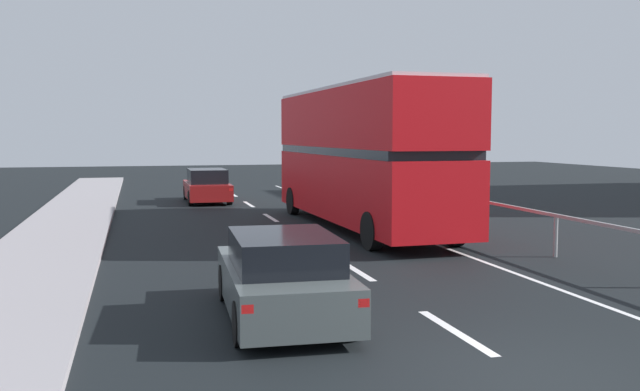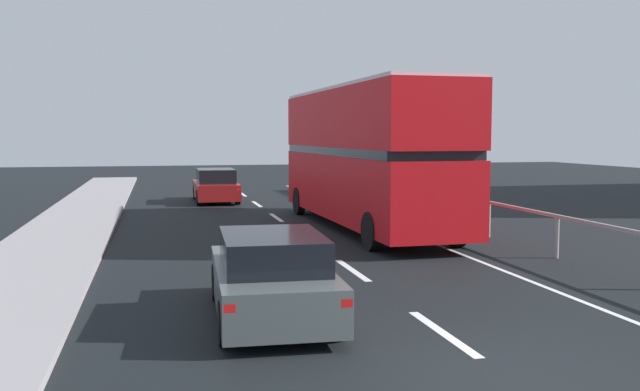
{
  "view_description": "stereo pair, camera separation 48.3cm",
  "coord_description": "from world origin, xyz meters",
  "views": [
    {
      "loc": [
        -4.58,
        -7.28,
        2.95
      ],
      "look_at": [
        -0.14,
        9.45,
        1.43
      ],
      "focal_mm": 38.89,
      "sensor_mm": 36.0,
      "label": 1
    },
    {
      "loc": [
        -4.11,
        -7.4,
        2.95
      ],
      "look_at": [
        -0.14,
        9.45,
        1.43
      ],
      "focal_mm": 38.89,
      "sensor_mm": 36.0,
      "label": 2
    }
  ],
  "objects": [
    {
      "name": "hatchback_car_near",
      "position": [
        -2.35,
        3.45,
        0.67
      ],
      "size": [
        1.95,
        4.21,
        1.39
      ],
      "rotation": [
        0.0,
        0.0,
        -0.04
      ],
      "color": "#4B5353",
      "rests_on": "ground"
    },
    {
      "name": "lane_paint_markings",
      "position": [
        1.94,
        8.21,
        0.0
      ],
      "size": [
        3.33,
        46.0,
        0.01
      ],
      "color": "silver",
      "rests_on": "ground"
    },
    {
      "name": "bridge_side_railing",
      "position": [
        5.17,
        9.0,
        0.85
      ],
      "size": [
        0.1,
        42.0,
        1.05
      ],
      "color": "gray",
      "rests_on": "ground"
    },
    {
      "name": "double_decker_bus_red",
      "position": [
        2.26,
        13.41,
        2.36
      ],
      "size": [
        2.82,
        11.41,
        4.41
      ],
      "rotation": [
        0.0,
        0.0,
        0.02
      ],
      "color": "red",
      "rests_on": "ground"
    },
    {
      "name": "sedan_car_ahead",
      "position": [
        -1.62,
        23.21,
        0.69
      ],
      "size": [
        1.84,
        4.32,
        1.46
      ],
      "rotation": [
        0.0,
        0.0,
        -0.0
      ],
      "color": "maroon",
      "rests_on": "ground"
    },
    {
      "name": "ground_plane",
      "position": [
        0.0,
        0.0,
        -0.05
      ],
      "size": [
        75.43,
        120.0,
        0.1
      ],
      "primitive_type": "cube",
      "color": "black"
    }
  ]
}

